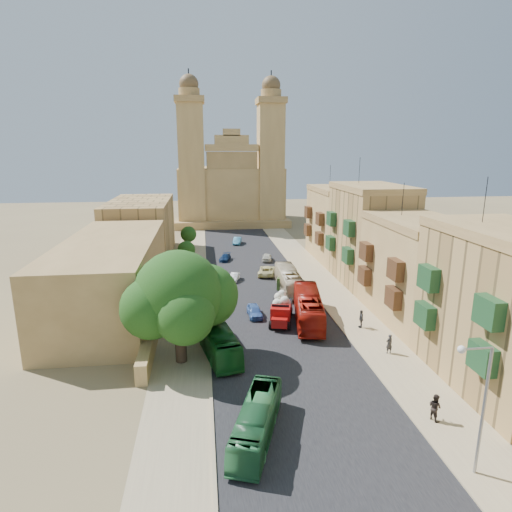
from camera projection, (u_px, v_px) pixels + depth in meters
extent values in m
plane|color=brown|center=(295.00, 377.00, 35.68)|extent=(260.00, 260.00, 0.00)
cube|color=black|center=(253.00, 275.00, 64.57)|extent=(14.00, 140.00, 0.01)
cube|color=tan|center=(314.00, 273.00, 65.71)|extent=(5.00, 140.00, 0.01)
cube|color=tan|center=(189.00, 278.00, 63.43)|extent=(5.00, 140.00, 0.01)
cube|color=tan|center=(298.00, 273.00, 65.40)|extent=(0.25, 140.00, 0.12)
cube|color=tan|center=(206.00, 277.00, 63.71)|extent=(0.25, 140.00, 0.12)
cube|color=tan|center=(506.00, 314.00, 33.27)|extent=(8.00, 14.00, 12.00)
cylinder|color=black|center=(485.00, 200.00, 33.77)|extent=(0.06, 0.06, 3.60)
cube|color=#1C4725|center=(482.00, 358.00, 29.31)|extent=(0.90, 2.20, 2.00)
cube|color=#1C4725|center=(425.00, 315.00, 36.86)|extent=(0.90, 2.20, 2.00)
cube|color=#1C4725|center=(489.00, 312.00, 28.50)|extent=(0.90, 2.20, 2.00)
cube|color=#1C4725|center=(428.00, 278.00, 36.05)|extent=(0.90, 2.20, 2.00)
cube|color=#AC864D|center=(417.00, 273.00, 46.93)|extent=(8.00, 14.00, 10.50)
cube|color=olive|center=(422.00, 222.00, 45.57)|extent=(8.20, 14.00, 0.80)
cylinder|color=black|center=(403.00, 199.00, 47.61)|extent=(0.06, 0.06, 3.60)
cube|color=#482B18|center=(393.00, 298.00, 42.93)|extent=(0.90, 2.20, 2.00)
cube|color=#482B18|center=(364.00, 276.00, 50.48)|extent=(0.90, 2.20, 2.00)
cube|color=#482B18|center=(396.00, 270.00, 42.22)|extent=(0.90, 2.20, 2.00)
cube|color=#482B18|center=(366.00, 251.00, 49.77)|extent=(0.90, 2.20, 2.00)
cube|color=tan|center=(370.00, 237.00, 60.11)|extent=(8.00, 14.00, 13.00)
cube|color=olive|center=(373.00, 188.00, 58.45)|extent=(8.20, 14.00, 0.80)
cylinder|color=black|center=(359.00, 170.00, 60.49)|extent=(0.06, 0.06, 3.60)
cube|color=#1C4725|center=(348.00, 255.00, 56.18)|extent=(0.90, 2.20, 2.00)
cube|color=#1C4725|center=(330.00, 243.00, 63.73)|extent=(0.90, 2.20, 2.00)
cube|color=#1C4725|center=(349.00, 228.00, 55.30)|extent=(0.90, 2.20, 2.00)
cube|color=#1C4725|center=(331.00, 219.00, 62.85)|extent=(0.90, 2.20, 2.00)
cube|color=#AC864D|center=(338.00, 225.00, 73.77)|extent=(8.00, 14.00, 11.50)
cube|color=olive|center=(340.00, 190.00, 72.29)|extent=(8.20, 14.00, 0.80)
cylinder|color=black|center=(330.00, 175.00, 74.33)|extent=(0.06, 0.06, 3.60)
cube|color=#482B18|center=(319.00, 238.00, 69.80)|extent=(0.90, 2.20, 2.00)
cube|color=#482B18|center=(308.00, 230.00, 77.35)|extent=(0.90, 2.20, 2.00)
cube|color=#482B18|center=(320.00, 219.00, 69.02)|extent=(0.90, 2.20, 2.00)
cube|color=#482B18|center=(308.00, 212.00, 76.57)|extent=(0.90, 2.20, 2.00)
cube|color=#AC864D|center=(163.00, 295.00, 53.22)|extent=(1.00, 40.00, 1.80)
cube|color=olive|center=(112.00, 275.00, 49.83)|extent=(10.00, 28.00, 8.40)
cube|color=tan|center=(141.00, 229.00, 74.68)|extent=(10.00, 22.00, 10.00)
cube|color=#AC864D|center=(230.00, 195.00, 111.99)|extent=(26.00, 20.00, 14.00)
cube|color=olive|center=(233.00, 224.00, 103.35)|extent=(28.00, 4.00, 1.80)
cube|color=olive|center=(232.00, 186.00, 102.79)|extent=(12.00, 2.00, 16.00)
cube|color=#AC864D|center=(232.00, 148.00, 100.64)|extent=(12.60, 2.40, 1.60)
cube|color=#AC864D|center=(232.00, 140.00, 100.23)|extent=(8.00, 2.00, 2.40)
cube|color=#AC864D|center=(231.00, 132.00, 99.79)|extent=(4.00, 2.00, 1.60)
cube|color=#AC864D|center=(192.00, 167.00, 101.81)|extent=(6.00, 6.00, 29.00)
cube|color=olive|center=(189.00, 100.00, 98.16)|extent=(6.80, 6.80, 1.40)
cylinder|color=olive|center=(189.00, 92.00, 97.78)|extent=(4.80, 4.80, 1.80)
sphere|color=brown|center=(189.00, 84.00, 97.34)|extent=(4.40, 4.40, 4.40)
cylinder|color=black|center=(188.00, 73.00, 96.76)|extent=(0.28, 0.28, 1.80)
cube|color=#AC864D|center=(270.00, 166.00, 104.10)|extent=(6.00, 6.00, 29.00)
cube|color=olive|center=(271.00, 101.00, 100.45)|extent=(6.80, 6.80, 1.40)
cylinder|color=olive|center=(271.00, 94.00, 100.06)|extent=(4.80, 4.80, 1.80)
sphere|color=brown|center=(271.00, 86.00, 99.63)|extent=(4.40, 4.40, 4.40)
cylinder|color=black|center=(271.00, 74.00, 99.05)|extent=(0.28, 0.28, 1.80)
cylinder|color=#39271C|center=(181.00, 341.00, 37.92)|extent=(1.02, 1.02, 3.87)
sphere|color=#153A0F|center=(179.00, 294.00, 36.87)|extent=(7.74, 7.74, 7.74)
sphere|color=#153A0F|center=(207.00, 295.00, 38.48)|extent=(5.70, 5.70, 5.70)
sphere|color=#153A0F|center=(151.00, 308.00, 35.91)|extent=(5.29, 5.29, 5.29)
sphere|color=#153A0F|center=(185.00, 316.00, 34.83)|extent=(4.89, 4.89, 4.89)
sphere|color=#153A0F|center=(167.00, 278.00, 38.69)|extent=(4.48, 4.48, 4.48)
cylinder|color=#39271C|center=(180.00, 315.00, 45.73)|extent=(0.44, 0.44, 2.49)
sphere|color=#153A0F|center=(179.00, 293.00, 45.13)|extent=(3.62, 3.62, 3.62)
cylinder|color=#39271C|center=(184.00, 283.00, 57.35)|extent=(0.44, 0.44, 2.00)
sphere|color=#153A0F|center=(183.00, 269.00, 56.86)|extent=(2.90, 2.90, 2.90)
cylinder|color=#39271C|center=(187.00, 261.00, 68.91)|extent=(0.44, 0.44, 1.93)
sphere|color=#153A0F|center=(186.00, 250.00, 68.44)|extent=(2.81, 2.81, 2.81)
cylinder|color=#39271C|center=(189.00, 245.00, 80.45)|extent=(0.44, 0.44, 2.04)
sphere|color=#153A0F|center=(188.00, 234.00, 79.95)|extent=(2.97, 2.97, 2.97)
cylinder|color=gray|center=(483.00, 413.00, 24.15)|extent=(0.18, 0.18, 8.00)
cylinder|color=gray|center=(477.00, 349.00, 23.08)|extent=(1.80, 0.12, 0.12)
sphere|color=white|center=(462.00, 350.00, 22.97)|extent=(0.44, 0.44, 0.44)
cube|color=#A10F0C|center=(282.00, 308.00, 47.85)|extent=(2.95, 3.93, 0.88)
cube|color=black|center=(282.00, 304.00, 47.73)|extent=(3.01, 3.99, 0.12)
cube|color=#A10F0C|center=(280.00, 315.00, 45.67)|extent=(2.39, 2.11, 1.75)
cube|color=#A10F0C|center=(280.00, 322.00, 44.64)|extent=(1.90, 1.55, 0.97)
cube|color=black|center=(281.00, 309.00, 45.50)|extent=(1.82, 0.55, 0.88)
cylinder|color=black|center=(271.00, 325.00, 45.15)|extent=(0.55, 0.93, 0.88)
cylinder|color=black|center=(289.00, 326.00, 44.91)|extent=(0.55, 0.93, 0.88)
cylinder|color=black|center=(274.00, 310.00, 49.28)|extent=(0.55, 0.93, 0.88)
cylinder|color=black|center=(291.00, 311.00, 49.04)|extent=(0.55, 0.93, 0.88)
sphere|color=beige|center=(277.00, 303.00, 47.17)|extent=(1.07, 1.07, 1.07)
sphere|color=beige|center=(286.00, 303.00, 47.33)|extent=(1.07, 1.07, 1.07)
sphere|color=beige|center=(282.00, 300.00, 48.24)|extent=(1.07, 1.07, 1.07)
sphere|color=beige|center=(279.00, 297.00, 47.68)|extent=(0.97, 0.97, 0.97)
sphere|color=beige|center=(285.00, 301.00, 46.67)|extent=(0.97, 0.97, 0.97)
sphere|color=beige|center=(282.00, 294.00, 47.34)|extent=(0.88, 0.88, 0.88)
cube|color=#3A5620|center=(287.00, 281.00, 59.02)|extent=(3.28, 4.45, 1.69)
cylinder|color=black|center=(278.00, 287.00, 58.04)|extent=(0.52, 0.73, 0.68)
cylinder|color=black|center=(290.00, 288.00, 57.59)|extent=(0.52, 0.73, 0.68)
cylinder|color=black|center=(283.00, 281.00, 60.68)|extent=(0.52, 0.73, 0.68)
cylinder|color=black|center=(294.00, 282.00, 60.23)|extent=(0.52, 0.73, 0.68)
imported|color=#225F34|center=(257.00, 421.00, 27.95)|extent=(4.70, 8.82, 2.40)
imported|color=#0F4B19|center=(216.00, 338.00, 39.74)|extent=(4.37, 10.43, 2.83)
imported|color=maroon|center=(308.00, 307.00, 47.00)|extent=(4.61, 11.82, 3.21)
imported|color=beige|center=(289.00, 280.00, 57.46)|extent=(2.82, 10.59, 2.93)
imported|color=#3F66AC|center=(255.00, 311.00, 48.52)|extent=(1.63, 3.80, 1.28)
imported|color=white|center=(234.00, 277.00, 61.80)|extent=(1.97, 3.44, 1.07)
imported|color=beige|center=(267.00, 270.00, 64.61)|extent=(3.44, 5.44, 1.40)
imported|color=navy|center=(225.00, 257.00, 73.08)|extent=(2.46, 3.97, 1.07)
imported|color=beige|center=(267.00, 257.00, 72.89)|extent=(2.21, 4.06, 1.31)
imported|color=teal|center=(237.00, 241.00, 85.92)|extent=(2.18, 4.28, 1.35)
imported|color=#2A292B|center=(389.00, 344.00, 39.65)|extent=(0.77, 0.59, 1.87)
imported|color=black|center=(435.00, 407.00, 29.82)|extent=(1.02, 1.15, 1.97)
imported|color=#3D3C3E|center=(361.00, 319.00, 45.41)|extent=(0.69, 1.22, 1.97)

